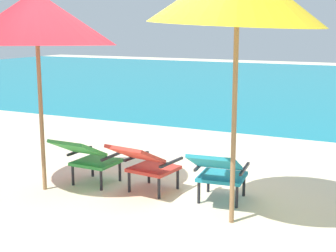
{
  "coord_description": "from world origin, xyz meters",
  "views": [
    {
      "loc": [
        2.68,
        -4.88,
        2.0
      ],
      "look_at": [
        0.0,
        0.64,
        0.75
      ],
      "focal_mm": 52.49,
      "sensor_mm": 36.0,
      "label": 1
    }
  ],
  "objects_px": {
    "lounge_chair_center": "(145,162)",
    "lounge_chair_right": "(219,170)",
    "beach_umbrella_left": "(36,18)",
    "lounge_chair_left": "(88,156)"
  },
  "relations": [
    {
      "from": "lounge_chair_left",
      "to": "beach_umbrella_left",
      "type": "relative_size",
      "value": 0.34
    },
    {
      "from": "lounge_chair_left",
      "to": "lounge_chair_right",
      "type": "height_order",
      "value": "same"
    },
    {
      "from": "lounge_chair_center",
      "to": "beach_umbrella_left",
      "type": "xyz_separation_m",
      "value": [
        -1.22,
        -0.38,
        1.68
      ]
    },
    {
      "from": "beach_umbrella_left",
      "to": "lounge_chair_center",
      "type": "bearing_deg",
      "value": 17.42
    },
    {
      "from": "lounge_chair_center",
      "to": "beach_umbrella_left",
      "type": "relative_size",
      "value": 0.36
    },
    {
      "from": "lounge_chair_center",
      "to": "lounge_chair_right",
      "type": "xyz_separation_m",
      "value": [
        0.91,
        0.06,
        0.0
      ]
    },
    {
      "from": "lounge_chair_center",
      "to": "lounge_chair_right",
      "type": "bearing_deg",
      "value": 3.67
    },
    {
      "from": "lounge_chair_center",
      "to": "lounge_chair_right",
      "type": "relative_size",
      "value": 1.0
    },
    {
      "from": "lounge_chair_left",
      "to": "lounge_chair_center",
      "type": "distance_m",
      "value": 0.79
    },
    {
      "from": "lounge_chair_center",
      "to": "beach_umbrella_left",
      "type": "bearing_deg",
      "value": -162.58
    }
  ]
}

